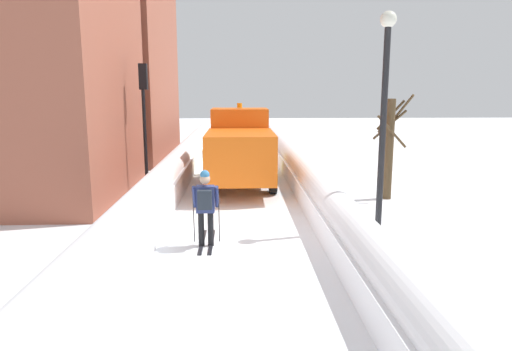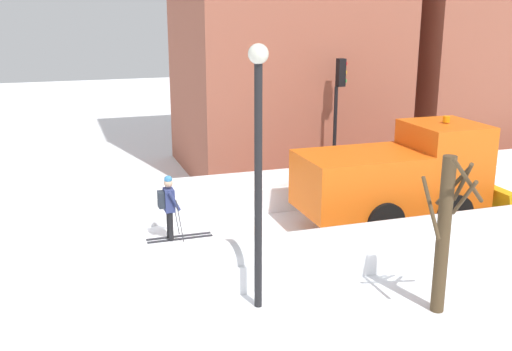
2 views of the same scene
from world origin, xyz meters
name	(u,v)px [view 1 (image 1 of 2)]	position (x,y,z in m)	size (l,w,h in m)	color
ground_plane	(238,169)	(0.00, 10.00, 0.00)	(80.00, 80.00, 0.00)	white
snowbank_left	(185,157)	(-2.48, 10.00, 0.57)	(1.10, 36.00, 1.22)	white
snowbank_right	(291,158)	(2.48, 10.00, 0.49)	(1.10, 36.00, 1.10)	white
plow_truck	(240,148)	(0.06, 5.88, 1.48)	(3.20, 5.98, 3.12)	orange
skier	(205,204)	(-0.77, -0.73, 1.00)	(0.62, 1.80, 1.81)	black
traffic_light_pole	(144,103)	(-3.32, 5.47, 3.17)	(0.28, 0.42, 4.53)	black
street_lamp	(385,96)	(3.63, 0.34, 3.45)	(0.40, 0.40, 5.48)	black
bare_tree_near	(390,145)	(5.01, 3.85, 1.80)	(1.15, 1.17, 3.50)	#4D3B25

